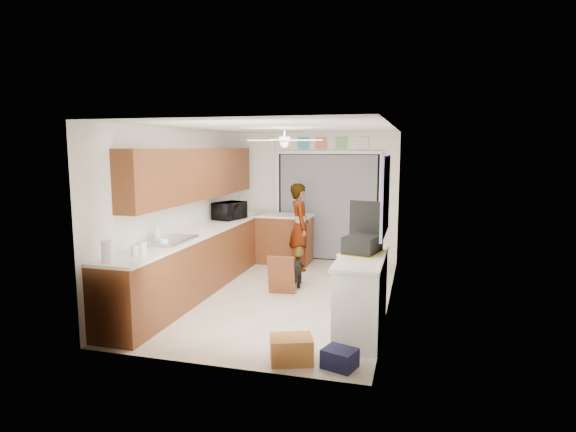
# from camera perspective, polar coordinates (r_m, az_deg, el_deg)

# --- Properties ---
(floor) EXTENTS (5.00, 5.00, 0.00)m
(floor) POSITION_cam_1_polar(r_m,az_deg,el_deg) (7.40, -0.82, -9.28)
(floor) COLOR beige
(floor) RESTS_ON ground
(ceiling) EXTENTS (5.00, 5.00, 0.00)m
(ceiling) POSITION_cam_1_polar(r_m,az_deg,el_deg) (7.07, -0.86, 10.45)
(ceiling) COLOR white
(ceiling) RESTS_ON ground
(wall_back) EXTENTS (3.20, 0.00, 3.20)m
(wall_back) POSITION_cam_1_polar(r_m,az_deg,el_deg) (9.54, 3.31, 2.32)
(wall_back) COLOR white
(wall_back) RESTS_ON ground
(wall_front) EXTENTS (3.20, 0.00, 3.20)m
(wall_front) POSITION_cam_1_polar(r_m,az_deg,el_deg) (4.81, -9.12, -3.54)
(wall_front) COLOR white
(wall_front) RESTS_ON ground
(wall_left) EXTENTS (0.00, 5.00, 5.00)m
(wall_left) POSITION_cam_1_polar(r_m,az_deg,el_deg) (7.72, -12.33, 0.77)
(wall_left) COLOR white
(wall_left) RESTS_ON ground
(wall_right) EXTENTS (0.00, 5.00, 5.00)m
(wall_right) POSITION_cam_1_polar(r_m,az_deg,el_deg) (6.86, 12.10, -0.12)
(wall_right) COLOR white
(wall_right) RESTS_ON ground
(left_base_cabinets) EXTENTS (0.60, 4.80, 0.90)m
(left_base_cabinets) POSITION_cam_1_polar(r_m,az_deg,el_deg) (7.73, -10.17, -5.19)
(left_base_cabinets) COLOR brown
(left_base_cabinets) RESTS_ON floor
(left_countertop) EXTENTS (0.62, 4.80, 0.04)m
(left_countertop) POSITION_cam_1_polar(r_m,az_deg,el_deg) (7.63, -10.19, -1.76)
(left_countertop) COLOR white
(left_countertop) RESTS_ON left_base_cabinets
(upper_cabinets) EXTENTS (0.32, 4.00, 0.80)m
(upper_cabinets) POSITION_cam_1_polar(r_m,az_deg,el_deg) (7.78, -10.72, 4.94)
(upper_cabinets) COLOR brown
(upper_cabinets) RESTS_ON wall_left
(sink_basin) EXTENTS (0.50, 0.76, 0.06)m
(sink_basin) POSITION_cam_1_polar(r_m,az_deg,el_deg) (6.75, -13.83, -2.85)
(sink_basin) COLOR silver
(sink_basin) RESTS_ON left_countertop
(faucet) EXTENTS (0.03, 0.03, 0.22)m
(faucet) POSITION_cam_1_polar(r_m,az_deg,el_deg) (6.83, -15.25, -1.97)
(faucet) COLOR silver
(faucet) RESTS_ON left_countertop
(peninsula_base) EXTENTS (1.00, 0.60, 0.90)m
(peninsula_base) POSITION_cam_1_polar(r_m,az_deg,el_deg) (9.29, -0.39, -2.81)
(peninsula_base) COLOR brown
(peninsula_base) RESTS_ON floor
(peninsula_top) EXTENTS (1.04, 0.64, 0.04)m
(peninsula_top) POSITION_cam_1_polar(r_m,az_deg,el_deg) (9.22, -0.39, 0.06)
(peninsula_top) COLOR white
(peninsula_top) RESTS_ON peninsula_base
(back_opening_recess) EXTENTS (2.00, 0.06, 2.10)m
(back_opening_recess) POSITION_cam_1_polar(r_m,az_deg,el_deg) (9.48, 4.74, 1.05)
(back_opening_recess) COLOR black
(back_opening_recess) RESTS_ON wall_back
(curtain_panel) EXTENTS (1.90, 0.03, 2.05)m
(curtain_panel) POSITION_cam_1_polar(r_m,az_deg,el_deg) (9.45, 4.70, 1.02)
(curtain_panel) COLOR gray
(curtain_panel) RESTS_ON wall_back
(door_trim_left) EXTENTS (0.06, 0.04, 2.10)m
(door_trim_left) POSITION_cam_1_polar(r_m,az_deg,el_deg) (9.69, -1.23, 1.23)
(door_trim_left) COLOR white
(door_trim_left) RESTS_ON wall_back
(door_trim_right) EXTENTS (0.06, 0.04, 2.10)m
(door_trim_right) POSITION_cam_1_polar(r_m,az_deg,el_deg) (9.33, 10.88, 0.81)
(door_trim_right) COLOR white
(door_trim_right) RESTS_ON wall_back
(door_trim_head) EXTENTS (2.10, 0.04, 0.06)m
(door_trim_head) POSITION_cam_1_polar(r_m,az_deg,el_deg) (9.38, 4.79, 7.53)
(door_trim_head) COLOR white
(door_trim_head) RESTS_ON wall_back
(header_frame_1) EXTENTS (0.22, 0.02, 0.22)m
(header_frame_1) POSITION_cam_1_polar(r_m,az_deg,el_deg) (9.52, 1.84, 8.64)
(header_frame_1) COLOR #4590B9
(header_frame_1) RESTS_ON wall_back
(header_frame_2) EXTENTS (0.22, 0.02, 0.22)m
(header_frame_2) POSITION_cam_1_polar(r_m,az_deg,el_deg) (9.44, 3.93, 8.63)
(header_frame_2) COLOR #D96551
(header_frame_2) RESTS_ON wall_back
(header_frame_3) EXTENTS (0.22, 0.02, 0.22)m
(header_frame_3) POSITION_cam_1_polar(r_m,az_deg,el_deg) (9.37, 6.35, 8.61)
(header_frame_3) COLOR #73AD63
(header_frame_3) RESTS_ON wall_back
(header_frame_4) EXTENTS (0.22, 0.02, 0.22)m
(header_frame_4) POSITION_cam_1_polar(r_m,az_deg,el_deg) (9.32, 8.81, 8.56)
(header_frame_4) COLOR silver
(header_frame_4) RESTS_ON wall_back
(route66_sign) EXTENTS (0.22, 0.02, 0.26)m
(route66_sign) POSITION_cam_1_polar(r_m,az_deg,el_deg) (9.70, -2.23, 8.63)
(route66_sign) COLOR silver
(route66_sign) RESTS_ON wall_back
(right_counter_base) EXTENTS (0.50, 1.40, 0.90)m
(right_counter_base) POSITION_cam_1_polar(r_m,az_deg,el_deg) (5.89, 8.74, -9.39)
(right_counter_base) COLOR white
(right_counter_base) RESTS_ON floor
(right_counter_top) EXTENTS (0.54, 1.44, 0.04)m
(right_counter_top) POSITION_cam_1_polar(r_m,az_deg,el_deg) (5.77, 8.74, -4.93)
(right_counter_top) COLOR white
(right_counter_top) RESTS_ON right_counter_base
(abstract_painting) EXTENTS (0.03, 1.15, 0.95)m
(abstract_painting) POSITION_cam_1_polar(r_m,az_deg,el_deg) (5.83, 11.47, 2.41)
(abstract_painting) COLOR #DD51BA
(abstract_painting) RESTS_ON wall_right
(ceiling_fan) EXTENTS (1.14, 1.14, 0.24)m
(ceiling_fan) POSITION_cam_1_polar(r_m,az_deg,el_deg) (7.26, -0.42, 8.97)
(ceiling_fan) COLOR white
(ceiling_fan) RESTS_ON ceiling
(microwave) EXTENTS (0.52, 0.65, 0.31)m
(microwave) POSITION_cam_1_polar(r_m,az_deg,el_deg) (8.64, -6.94, 0.63)
(microwave) COLOR black
(microwave) RESTS_ON left_countertop
(soap_bottle) EXTENTS (0.10, 0.10, 0.26)m
(soap_bottle) POSITION_cam_1_polar(r_m,az_deg,el_deg) (6.63, -15.25, -2.08)
(soap_bottle) COLOR silver
(soap_bottle) RESTS_ON left_countertop
(cup) EXTENTS (0.16, 0.16, 0.10)m
(cup) POSITION_cam_1_polar(r_m,az_deg,el_deg) (6.47, -14.56, -3.03)
(cup) COLOR white
(cup) RESTS_ON left_countertop
(jar_a) EXTENTS (0.14, 0.14, 0.16)m
(jar_a) POSITION_cam_1_polar(r_m,az_deg,el_deg) (6.02, -16.88, -3.69)
(jar_a) COLOR silver
(jar_a) RESTS_ON left_countertop
(jar_b) EXTENTS (0.11, 0.11, 0.13)m
(jar_b) POSITION_cam_1_polar(r_m,az_deg,el_deg) (6.00, -17.73, -3.88)
(jar_b) COLOR silver
(jar_b) RESTS_ON left_countertop
(paper_towel_roll) EXTENTS (0.14, 0.14, 0.25)m
(paper_towel_roll) POSITION_cam_1_polar(r_m,az_deg,el_deg) (5.75, -20.72, -3.94)
(paper_towel_roll) COLOR white
(paper_towel_roll) RESTS_ON left_countertop
(suitcase) EXTENTS (0.47, 0.56, 0.21)m
(suitcase) POSITION_cam_1_polar(r_m,az_deg,el_deg) (5.95, 8.81, -3.31)
(suitcase) COLOR black
(suitcase) RESTS_ON right_counter_top
(suitcase_rim) EXTENTS (0.57, 0.67, 0.02)m
(suitcase_rim) POSITION_cam_1_polar(r_m,az_deg,el_deg) (5.97, 8.79, -4.34)
(suitcase_rim) COLOR yellow
(suitcase_rim) RESTS_ON suitcase
(suitcase_lid) EXTENTS (0.41, 0.13, 0.50)m
(suitcase_lid) POSITION_cam_1_polar(r_m,az_deg,el_deg) (6.19, 9.16, -0.52)
(suitcase_lid) COLOR black
(suitcase_lid) RESTS_ON suitcase
(cardboard_box) EXTENTS (0.52, 0.45, 0.27)m
(cardboard_box) POSITION_cam_1_polar(r_m,az_deg,el_deg) (5.18, 0.40, -15.53)
(cardboard_box) COLOR #C87F3E
(cardboard_box) RESTS_ON floor
(navy_crate) EXTENTS (0.39, 0.36, 0.20)m
(navy_crate) POSITION_cam_1_polar(r_m,az_deg,el_deg) (5.10, 6.15, -16.43)
(navy_crate) COLOR #151736
(navy_crate) RESTS_ON floor
(cabinet_door_panel) EXTENTS (0.42, 0.19, 0.60)m
(cabinet_door_panel) POSITION_cam_1_polar(r_m,az_deg,el_deg) (7.31, -0.83, -7.01)
(cabinet_door_panel) COLOR brown
(cabinet_door_panel) RESTS_ON floor
(man) EXTENTS (0.56, 0.67, 1.58)m
(man) POSITION_cam_1_polar(r_m,az_deg,el_deg) (8.72, 1.42, -1.28)
(man) COLOR white
(man) RESTS_ON floor
(dog) EXTENTS (0.31, 0.56, 0.42)m
(dog) POSITION_cam_1_polar(r_m,az_deg,el_deg) (7.79, 0.87, -6.78)
(dog) COLOR black
(dog) RESTS_ON floor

